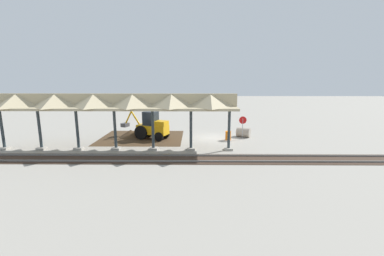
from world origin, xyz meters
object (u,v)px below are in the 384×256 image
at_px(backhoe, 151,127).
at_px(traffic_barrel, 228,136).
at_px(stop_sign, 243,123).
at_px(concrete_pipe, 243,132).

distance_m(backhoe, traffic_barrel, 7.90).
height_order(stop_sign, traffic_barrel, stop_sign).
bearing_deg(concrete_pipe, backhoe, 4.90).
distance_m(stop_sign, concrete_pipe, 1.58).
bearing_deg(traffic_barrel, backhoe, -3.80).
relative_size(stop_sign, concrete_pipe, 1.42).
bearing_deg(stop_sign, concrete_pipe, -106.56).
bearing_deg(stop_sign, backhoe, -1.05).
bearing_deg(traffic_barrel, concrete_pipe, -142.98).
bearing_deg(backhoe, concrete_pipe, -175.10).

